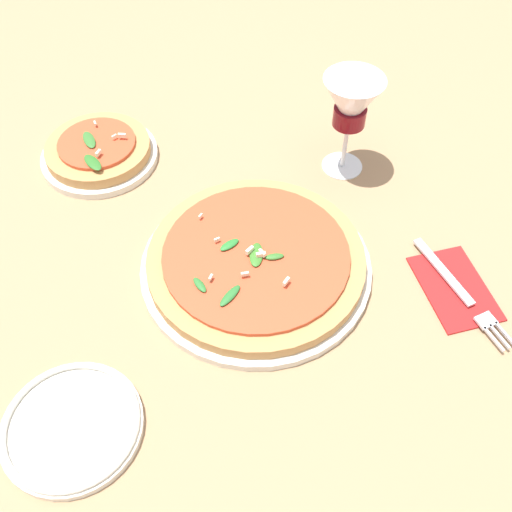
{
  "coord_description": "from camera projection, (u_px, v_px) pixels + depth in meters",
  "views": [
    {
      "loc": [
        0.47,
        -0.09,
        0.66
      ],
      "look_at": [
        -0.04,
        -0.03,
        0.03
      ],
      "focal_mm": 42.0,
      "sensor_mm": 36.0,
      "label": 1
    }
  ],
  "objects": [
    {
      "name": "ground_plane",
      "position": [
        283.0,
        290.0,
        0.81
      ],
      "size": [
        6.0,
        6.0,
        0.0
      ],
      "primitive_type": "plane",
      "color": "#9E7A56"
    },
    {
      "name": "pizza_arugula_main",
      "position": [
        256.0,
        262.0,
        0.82
      ],
      "size": [
        0.32,
        0.32,
        0.05
      ],
      "color": "silver",
      "rests_on": "ground_plane"
    },
    {
      "name": "pizza_personal_side",
      "position": [
        99.0,
        152.0,
        0.97
      ],
      "size": [
        0.19,
        0.19,
        0.05
      ],
      "color": "silver",
      "rests_on": "ground_plane"
    },
    {
      "name": "wine_glass",
      "position": [
        351.0,
        107.0,
        0.88
      ],
      "size": [
        0.09,
        0.09,
        0.16
      ],
      "color": "white",
      "rests_on": "ground_plane"
    },
    {
      "name": "napkin",
      "position": [
        455.0,
        288.0,
        0.81
      ],
      "size": [
        0.14,
        0.1,
        0.01
      ],
      "rotation": [
        0.0,
        0.0,
        0.15
      ],
      "color": "#B21E1E",
      "rests_on": "ground_plane"
    },
    {
      "name": "fork",
      "position": [
        459.0,
        289.0,
        0.8
      ],
      "size": [
        0.2,
        0.08,
        0.0
      ],
      "rotation": [
        0.0,
        0.0,
        0.33
      ],
      "color": "silver",
      "rests_on": "ground_plane"
    },
    {
      "name": "side_plate_white",
      "position": [
        72.0,
        426.0,
        0.68
      ],
      "size": [
        0.16,
        0.16,
        0.02
      ],
      "color": "silver",
      "rests_on": "ground_plane"
    }
  ]
}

